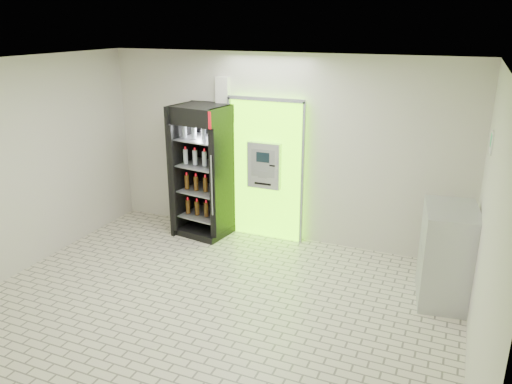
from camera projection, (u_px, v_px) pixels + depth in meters
The scene contains 7 objects.
ground at pixel (210, 309), 6.30m from camera, with size 6.00×6.00×0.00m, color beige.
room_shell at pixel (205, 169), 5.70m from camera, with size 6.00×6.00×6.00m.
atm_assembly at pixel (266, 169), 8.09m from camera, with size 1.30×0.24×2.33m.
pillar at pixel (224, 156), 8.37m from camera, with size 0.22×0.11×2.60m.
beverage_cooler at pixel (204, 174), 8.26m from camera, with size 0.92×0.87×2.19m.
steel_cabinet at pixel (447, 255), 6.34m from camera, with size 0.75×1.01×1.25m.
exit_sign at pixel (492, 142), 5.73m from camera, with size 0.02×0.22×0.26m.
Camera 1 is at (2.66, -4.82, 3.45)m, focal length 35.00 mm.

